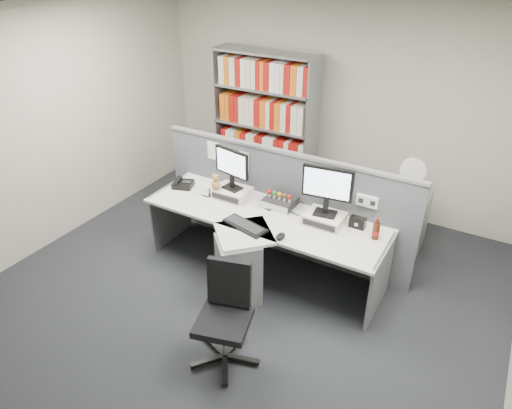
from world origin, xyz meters
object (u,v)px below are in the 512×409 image
Objects in this scene: cola_bottle at (376,231)px; desk_fan at (413,173)px; desk_phone at (183,184)px; speaker at (358,222)px; filing_cabinet at (403,223)px; keyboard at (245,226)px; office_chair at (226,312)px; monitor_right at (327,187)px; shelving_unit at (265,128)px; desktop_pc at (280,202)px; monitor_left at (232,166)px; desk_calendar at (206,192)px; mouse at (281,236)px; desk at (253,246)px.

cola_bottle is 1.06m from desk_fan.
speaker is (2.04, 0.18, 0.02)m from desk_phone.
keyboard is at bearing -129.97° from filing_cabinet.
monitor_right is at bearing 77.83° from office_chair.
speaker is at bearing -37.07° from shelving_unit.
desktop_pc is at bearing -140.73° from filing_cabinet.
monitor_left reaches higher than office_chair.
office_chair is (1.06, -1.24, -0.28)m from desk_calendar.
office_chair is (0.80, -1.37, -0.61)m from monitor_left.
keyboard is 1.00m from office_chair.
mouse is 0.94m from office_chair.
desktop_pc is 1.49m from desk_fan.
desk_fan is at bearing 69.60° from office_chair.
shelving_unit is (-0.96, 1.38, 0.21)m from desktop_pc.
monitor_right is 1.08× the size of desk_fan.
monitor_right is 1.18m from desk_fan.
monitor_left is 1.10m from monitor_right.
keyboard is 0.40m from mouse.
monitor_left is at bearing -176.42° from speaker.
desk_fan reaches higher than speaker.
monitor_left reaches higher than speaker.
desk_calendar is (-1.11, 0.34, 0.03)m from mouse.
desktop_pc is 0.46× the size of filing_cabinet.
desk_phone is at bearing -154.48° from desk_fan.
desk_calendar is at bearing 130.57° from office_chair.
filing_cabinet is (0.06, 1.04, -0.46)m from cola_bottle.
office_chair is (-0.83, -1.35, -0.32)m from cola_bottle.
desktop_pc is at bearing 99.88° from office_chair.
shelving_unit is at bearing 113.83° from keyboard.
monitor_left is at bearing 150.85° from mouse.
monitor_right reaches higher than keyboard.
office_chair is at bearing -68.49° from keyboard.
monitor_left is 0.72m from desk_phone.
office_chair is at bearing -112.68° from speaker.
mouse reaches higher than desk.
desk_calendar is (-0.71, 0.34, 0.03)m from keyboard.
monitor_left is at bearing 179.21° from cola_bottle.
shelving_unit is at bearing 143.87° from cola_bottle.
desktop_pc is 0.64× the size of keyboard.
filing_cabinet is at bearing 30.99° from monitor_left.
desk is 1.24m from cola_bottle.
desk is at bearing -152.91° from speaker.
filing_cabinet is 2.55m from office_chair.
cola_bottle is at bearing -93.42° from desk_fan.
mouse is 0.27× the size of desk_fan.
shelving_unit is 3.13m from office_chair.
desk_phone is (-1.73, -0.09, -0.37)m from monitor_right.
desk_calendar is at bearing -149.56° from desk_fan.
desk is 5.08× the size of monitor_right.
keyboard is at bearing -159.31° from cola_bottle.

